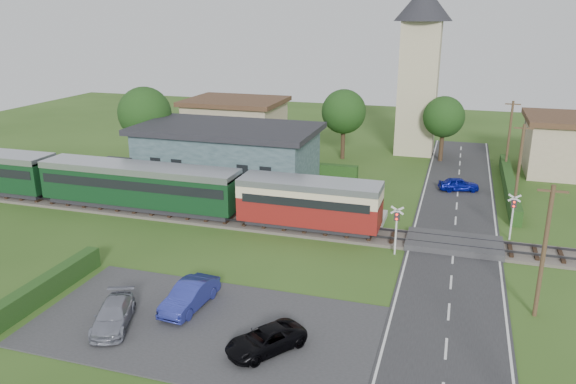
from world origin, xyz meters
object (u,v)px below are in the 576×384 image
(crossing_signal_near, at_px, (396,223))
(car_park_dark, at_px, (265,340))
(church_tower, at_px, (420,58))
(car_park_silver, at_px, (113,315))
(car_park_blue, at_px, (190,295))
(car_on_road, at_px, (459,184))
(pedestrian_far, at_px, (146,185))
(equipment_hut, at_px, (114,174))
(train, at_px, (104,181))
(house_west, at_px, (236,123))
(crossing_signal_far, at_px, (513,210))
(station_building, at_px, (228,155))
(house_east, at_px, (571,145))
(pedestrian_near, at_px, (289,196))

(crossing_signal_near, xyz_separation_m, car_park_dark, (-4.29, -12.72, -1.53))
(church_tower, distance_m, car_park_silver, 43.78)
(crossing_signal_near, distance_m, car_park_blue, 13.91)
(car_on_road, bearing_deg, church_tower, 5.27)
(pedestrian_far, bearing_deg, church_tower, -21.99)
(equipment_hut, bearing_deg, car_on_road, 18.83)
(train, relative_size, house_west, 4.00)
(crossing_signal_far, bearing_deg, station_building, 164.37)
(house_west, distance_m, pedestrian_far, 20.25)
(house_east, height_order, car_park_dark, house_east)
(house_west, height_order, crossing_signal_near, house_west)
(station_building, bearing_deg, pedestrian_near, -38.56)
(house_west, distance_m, house_east, 35.01)
(church_tower, bearing_deg, crossing_signal_near, -87.18)
(car_on_road, bearing_deg, station_building, 85.14)
(crossing_signal_near, bearing_deg, pedestrian_far, 166.10)
(equipment_hut, xyz_separation_m, pedestrian_near, (15.61, -0.27, -0.35))
(train, distance_m, pedestrian_far, 3.60)
(car_park_dark, distance_m, pedestrian_far, 24.60)
(crossing_signal_near, xyz_separation_m, pedestrian_near, (-8.79, 5.34, -0.74))
(crossing_signal_near, height_order, car_park_silver, crossing_signal_near)
(equipment_hut, bearing_deg, crossing_signal_near, -12.94)
(crossing_signal_near, relative_size, pedestrian_near, 1.73)
(church_tower, xyz_separation_m, house_east, (15.00, -4.00, -7.43))
(church_tower, relative_size, crossing_signal_far, 5.37)
(train, relative_size, church_tower, 2.45)
(house_west, distance_m, pedestrian_near, 23.74)
(car_park_blue, bearing_deg, crossing_signal_far, 46.71)
(station_building, xyz_separation_m, car_park_blue, (7.02, -21.59, -1.93))
(church_tower, xyz_separation_m, pedestrian_far, (-19.70, -23.19, -9.00))
(house_east, distance_m, pedestrian_near, 29.45)
(house_west, height_order, car_park_dark, house_west)
(house_east, distance_m, pedestrian_far, 39.68)
(equipment_hut, bearing_deg, pedestrian_far, -6.68)
(train, bearing_deg, crossing_signal_near, -5.94)
(train, bearing_deg, car_park_silver, -54.39)
(car_park_dark, bearing_deg, house_west, 150.20)
(car_park_blue, bearing_deg, crossing_signal_near, 51.96)
(crossing_signal_far, relative_size, car_park_silver, 0.82)
(crossing_signal_far, xyz_separation_m, car_park_blue, (-16.58, -14.99, -1.38))
(car_on_road, distance_m, pedestrian_near, 15.85)
(car_park_blue, bearing_deg, house_east, 61.00)
(church_tower, distance_m, crossing_signal_near, 29.57)
(train, relative_size, car_park_dark, 11.29)
(car_on_road, height_order, pedestrian_near, pedestrian_near)
(station_building, height_order, crossing_signal_far, station_building)
(car_park_silver, bearing_deg, house_east, 34.81)
(house_west, bearing_deg, car_park_blue, -71.34)
(church_tower, bearing_deg, pedestrian_near, -107.77)
(house_east, relative_size, crossing_signal_far, 2.69)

